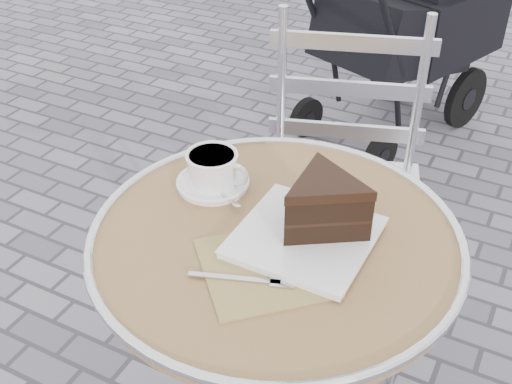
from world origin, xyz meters
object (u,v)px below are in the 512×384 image
at_px(bistro_chair, 344,152).
at_px(baby_stroller, 406,29).
at_px(cappuccino_set, 213,172).
at_px(cake_plate_set, 319,213).
at_px(cafe_table, 274,297).

relative_size(bistro_chair, baby_stroller, 0.86).
relative_size(cappuccino_set, cake_plate_set, 0.44).
bearing_deg(baby_stroller, cappuccino_set, -67.48).
height_order(cafe_table, baby_stroller, baby_stroller).
distance_m(cafe_table, bistro_chair, 0.56).
distance_m(cappuccino_set, bistro_chair, 0.51).
bearing_deg(cappuccino_set, bistro_chair, 71.99).
height_order(cafe_table, cake_plate_set, cake_plate_set).
bearing_deg(bistro_chair, cafe_table, -101.90).
xyz_separation_m(cafe_table, cake_plate_set, (0.07, 0.03, 0.22)).
xyz_separation_m(cappuccino_set, bistro_chair, (0.12, 0.47, -0.17)).
relative_size(cake_plate_set, baby_stroller, 0.34).
bearing_deg(baby_stroller, cafe_table, -61.67).
bearing_deg(cake_plate_set, baby_stroller, 100.92).
distance_m(cappuccino_set, cake_plate_set, 0.27).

